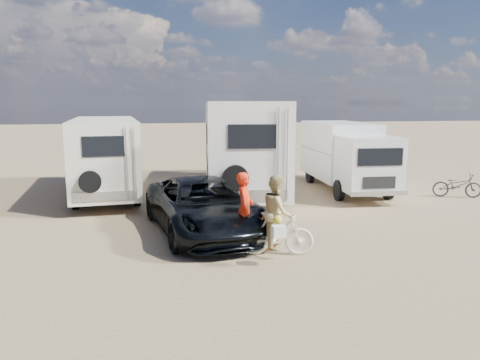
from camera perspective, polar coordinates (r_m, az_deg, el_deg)
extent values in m
plane|color=#907856|center=(11.47, 8.30, -7.99)|extent=(140.00, 140.00, 0.00)
imported|color=black|center=(12.26, -4.61, -3.26)|extent=(3.20, 5.53, 1.45)
imported|color=#C8480E|center=(10.87, 0.59, -6.55)|extent=(1.71, 1.01, 0.85)
imported|color=silver|center=(10.50, 4.63, -6.71)|extent=(1.73, 0.83, 1.00)
imported|color=red|center=(10.76, 0.60, -4.42)|extent=(0.56, 0.70, 1.68)
imported|color=tan|center=(10.41, 4.65, -4.93)|extent=(0.80, 0.94, 1.68)
imported|color=#292C29|center=(18.65, 25.47, -0.60)|extent=(1.81, 1.20, 0.90)
cube|color=#1B5287|center=(15.29, -3.73, -2.57)|extent=(0.69, 0.60, 0.46)
cube|color=olive|center=(14.91, 2.40, -3.08)|extent=(0.46, 0.46, 0.35)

